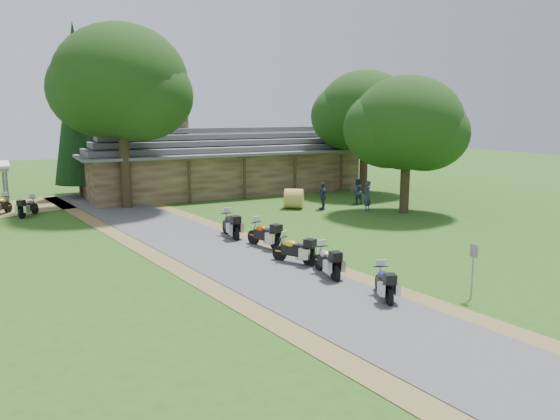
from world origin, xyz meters
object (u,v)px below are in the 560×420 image
motorcycle_carport_a (0,204)px  motorcycle_row_d (265,233)px  lodge (221,159)px  motorcycle_row_c (294,249)px  motorcycle_row_b (327,260)px  hay_bale (294,199)px  motorcycle_carport_b (28,206)px  motorcycle_row_e (231,224)px  motorcycle_row_a (384,281)px

motorcycle_carport_a → motorcycle_row_d: bearing=-109.6°
lodge → motorcycle_row_c: 21.22m
motorcycle_row_b → hay_bale: hay_bale is taller
motorcycle_carport_b → hay_bale: 15.86m
lodge → motorcycle_carport_a: bearing=-167.0°
lodge → motorcycle_row_b: size_ratio=11.67×
lodge → hay_bale: 9.70m
motorcycle_row_c → motorcycle_row_e: 5.58m
lodge → motorcycle_carport_b: bearing=-161.5°
motorcycle_row_a → motorcycle_row_b: size_ratio=0.93×
motorcycle_row_e → hay_bale: bearing=-46.1°
motorcycle_row_d → motorcycle_row_e: 2.68m
motorcycle_row_b → motorcycle_row_e: motorcycle_row_e is taller
motorcycle_row_b → lodge: bearing=-4.0°
motorcycle_row_c → motorcycle_carport_a: (-10.59, 17.05, 0.01)m
lodge → motorcycle_row_c: bearing=-103.0°
lodge → motorcycle_row_a: bearing=-99.1°
motorcycle_row_a → motorcycle_row_d: size_ratio=0.87×
lodge → hay_bale: size_ratio=16.96×
lodge → motorcycle_row_d: bearing=-104.9°
motorcycle_row_b → motorcycle_row_e: 7.62m
motorcycle_carport_b → motorcycle_carport_a: bearing=86.1°
lodge → motorcycle_row_e: 16.05m
motorcycle_row_a → motorcycle_row_b: motorcycle_row_b is taller
motorcycle_row_c → hay_bale: size_ratio=1.46×
motorcycle_row_b → motorcycle_row_c: 2.04m
motorcycle_row_b → motorcycle_carport_a: motorcycle_carport_a is taller
motorcycle_row_a → motorcycle_row_c: 5.02m
motorcycle_row_a → motorcycle_row_e: size_ratio=0.86×
motorcycle_carport_b → hay_bale: hay_bale is taller
motorcycle_row_e → motorcycle_carport_b: size_ratio=1.12×
lodge → motorcycle_row_a: 25.97m
lodge → motorcycle_carport_a: size_ratio=11.40×
motorcycle_row_e → motorcycle_row_b: bearing=-170.3°
motorcycle_carport_a → motorcycle_row_c: bearing=-114.8°
motorcycle_row_d → motorcycle_row_a: bearing=167.8°
motorcycle_row_a → motorcycle_carport_b: size_ratio=0.97×
motorcycle_row_b → hay_bale: 14.36m
lodge → motorcycle_row_b: 23.12m
motorcycle_row_a → hay_bale: size_ratio=1.35×
lodge → hay_bale: (1.26, -9.44, -1.82)m
motorcycle_carport_a → motorcycle_carport_b: bearing=-93.0°
motorcycle_carport_b → motorcycle_row_d: bearing=-112.4°
motorcycle_row_e → hay_bale: size_ratio=1.56×
motorcycle_row_b → motorcycle_row_c: size_ratio=0.99×
motorcycle_row_c → motorcycle_row_d: (0.05, 2.94, 0.04)m
lodge → motorcycle_row_c: (-4.74, -20.60, -1.82)m
motorcycle_row_c → motorcycle_carport_b: motorcycle_row_c is taller
lodge → motorcycle_row_b: (-4.45, -22.62, -1.82)m
motorcycle_row_a → hay_bale: (5.34, 16.14, 0.05)m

